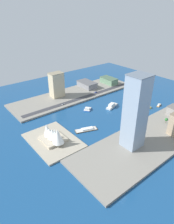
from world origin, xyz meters
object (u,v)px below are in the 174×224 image
object	(u,v)px
tower_tall_glass	(135,113)
van_white	(63,104)
water_taxi_orange	(159,105)
hatchback_blue	(96,92)
barge_flat_brown	(86,129)
opera_landmark	(53,135)
ferry_white_commuter	(112,106)
ferry_green_doubledeck	(131,92)
ferry_yellow_fast	(142,107)
catamaran_blue	(87,109)
warehouse_low_gray	(87,84)
traffic_light_waterfront	(73,100)
office_block_beige	(57,85)
terminal_long_green	(109,81)

from	to	relation	value
tower_tall_glass	van_white	bearing A→B (deg)	1.30
water_taxi_orange	hatchback_blue	distance (m)	114.88
barge_flat_brown	water_taxi_orange	distance (m)	141.76
opera_landmark	tower_tall_glass	bearing A→B (deg)	-134.87
van_white	ferry_white_commuter	bearing A→B (deg)	-131.30
ferry_green_doubledeck	ferry_yellow_fast	xyz separation A→B (m)	(-54.22, 36.22, 0.13)
catamaran_blue	warehouse_low_gray	bearing A→B (deg)	-38.59
barge_flat_brown	traffic_light_waterfront	distance (m)	84.06
catamaran_blue	traffic_light_waterfront	xyz separation A→B (m)	(31.92, 6.21, 5.60)
warehouse_low_gray	opera_landmark	xyz separation A→B (m)	(-115.18, 145.50, 2.18)
van_white	office_block_beige	bearing A→B (deg)	-17.42
catamaran_blue	water_taxi_orange	size ratio (longest dim) A/B	1.28
ferry_yellow_fast	tower_tall_glass	world-z (taller)	tower_tall_glass
terminal_long_green	ferry_yellow_fast	bearing A→B (deg)	162.80
water_taxi_orange	tower_tall_glass	xyz separation A→B (m)	(-42.80, 121.83, 44.26)
terminal_long_green	van_white	distance (m)	134.66
ferry_yellow_fast	office_block_beige	size ratio (longest dim) A/B	0.61
catamaran_blue	terminal_long_green	distance (m)	125.73
van_white	traffic_light_waterfront	distance (m)	17.55
water_taxi_orange	hatchback_blue	size ratio (longest dim) A/B	3.09
barge_flat_brown	ferry_yellow_fast	size ratio (longest dim) A/B	1.16
water_taxi_orange	terminal_long_green	size ratio (longest dim) A/B	0.38
ferry_green_doubledeck	hatchback_blue	bearing A→B (deg)	55.31
opera_landmark	catamaran_blue	bearing A→B (deg)	-64.77
ferry_green_doubledeck	water_taxi_orange	distance (m)	66.60
ferry_green_doubledeck	ferry_white_commuter	distance (m)	75.02
ferry_yellow_fast	ferry_green_doubledeck	bearing A→B (deg)	-33.74
catamaran_blue	hatchback_blue	distance (m)	68.06
tower_tall_glass	traffic_light_waterfront	world-z (taller)	tower_tall_glass
catamaran_blue	van_white	distance (m)	42.34
terminal_long_green	hatchback_blue	bearing A→B (deg)	111.74
ferry_white_commuter	van_white	bearing A→B (deg)	48.70
catamaran_blue	traffic_light_waterfront	size ratio (longest dim) A/B	2.74
ferry_green_doubledeck	warehouse_low_gray	size ratio (longest dim) A/B	0.62
ferry_white_commuter	tower_tall_glass	bearing A→B (deg)	147.13
barge_flat_brown	warehouse_low_gray	size ratio (longest dim) A/B	0.76
catamaran_blue	ferry_green_doubledeck	size ratio (longest dim) A/B	0.72
van_white	terminal_long_green	bearing A→B (deg)	-78.28
ferry_yellow_fast	traffic_light_waterfront	bearing A→B (deg)	43.65
catamaran_blue	warehouse_low_gray	size ratio (longest dim) A/B	0.44
ferry_white_commuter	terminal_long_green	world-z (taller)	terminal_long_green
warehouse_low_gray	van_white	distance (m)	91.66
ferry_yellow_fast	barge_flat_brown	bearing A→B (deg)	86.91
hatchback_blue	van_white	bearing A→B (deg)	94.16
barge_flat_brown	traffic_light_waterfront	xyz separation A→B (m)	(77.33, -32.42, 5.91)
ferry_yellow_fast	hatchback_blue	bearing A→B (deg)	11.67
ferry_green_doubledeck	opera_landmark	size ratio (longest dim) A/B	0.64
warehouse_low_gray	van_white	xyz separation A→B (m)	(-39.28, 82.69, -4.58)
office_block_beige	ferry_green_doubledeck	bearing A→B (deg)	-119.72
terminal_long_green	traffic_light_waterfront	world-z (taller)	terminal_long_green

